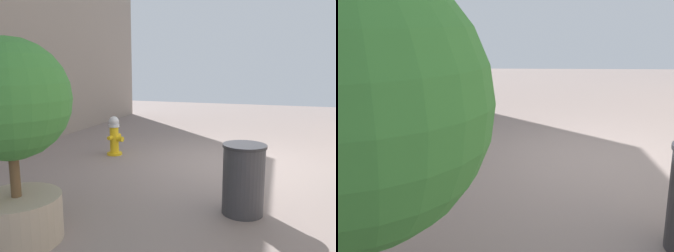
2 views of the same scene
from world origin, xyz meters
The scene contains 3 objects.
ground_plane centered at (0.00, 0.00, 0.00)m, with size 23.40×23.40×0.00m, color gray.
fire_hydrant centered at (2.60, 0.09, 0.44)m, with size 0.41×0.43×0.88m.
planter_tree centered at (1.85, 3.96, 1.38)m, with size 1.33×1.33×2.30m.
Camera 2 is at (1.07, 5.73, 1.99)m, focal length 43.86 mm.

